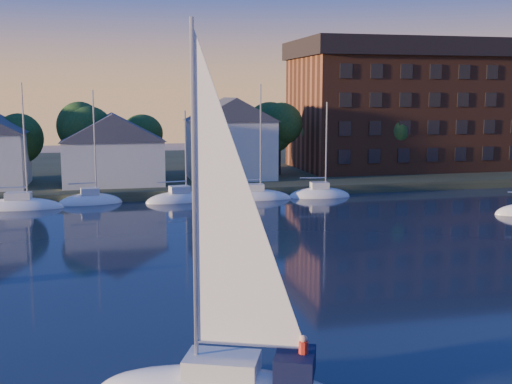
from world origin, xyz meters
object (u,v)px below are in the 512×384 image
object	(u,v)px
clubhouse_centre	(113,148)
clubhouse_east	(230,137)
condo_block	(406,104)
hero_sailboat	(226,383)

from	to	relation	value
clubhouse_centre	clubhouse_east	world-z (taller)	clubhouse_east
condo_block	hero_sailboat	bearing A→B (deg)	-121.29
clubhouse_centre	condo_block	world-z (taller)	condo_block
condo_block	clubhouse_east	bearing A→B (deg)	-167.11
clubhouse_centre	clubhouse_east	distance (m)	14.17
clubhouse_east	hero_sailboat	bearing A→B (deg)	-101.18
clubhouse_centre	hero_sailboat	size ratio (longest dim) A/B	0.77
clubhouse_centre	clubhouse_east	size ratio (longest dim) A/B	1.10
condo_block	clubhouse_centre	bearing A→B (deg)	-168.76
clubhouse_east	condo_block	world-z (taller)	condo_block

